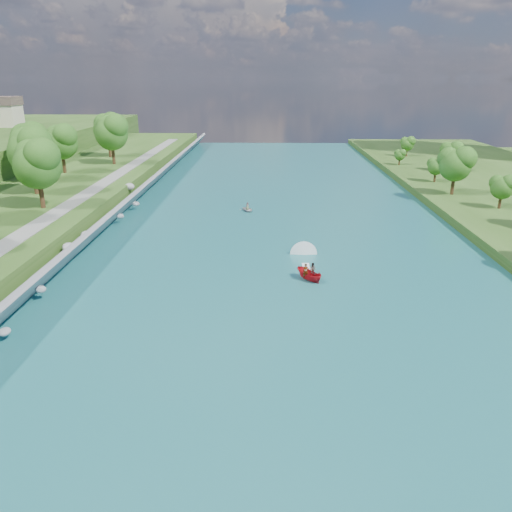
{
  "coord_description": "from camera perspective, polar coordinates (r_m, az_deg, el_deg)",
  "views": [
    {
      "loc": [
        -1.61,
        -45.0,
        22.0
      ],
      "look_at": [
        -2.9,
        9.87,
        2.5
      ],
      "focal_mm": 35.0,
      "sensor_mm": 36.0,
      "label": 1
    }
  ],
  "objects": [
    {
      "name": "ground",
      "position": [
        50.11,
        3.07,
        -6.51
      ],
      "size": [
        260.0,
        260.0,
        0.0
      ],
      "primitive_type": "plane",
      "color": "#2D5119",
      "rests_on": "ground"
    },
    {
      "name": "river_water",
      "position": [
        68.62,
        2.63,
        0.88
      ],
      "size": [
        55.0,
        240.0,
        0.1
      ],
      "primitive_type": "cube",
      "color": "#1A5E63",
      "rests_on": "ground"
    },
    {
      "name": "riprap_bank",
      "position": [
        71.09,
        -18.67,
        2.01
      ],
      "size": [
        4.21,
        236.0,
        4.42
      ],
      "color": "slate",
      "rests_on": "ground"
    },
    {
      "name": "riverside_path",
      "position": [
        74.29,
        -23.32,
        3.56
      ],
      "size": [
        3.0,
        200.0,
        0.1
      ],
      "primitive_type": "cube",
      "color": "gray",
      "rests_on": "berm_west"
    },
    {
      "name": "motorboat",
      "position": [
        59.58,
        5.93,
        -1.5
      ],
      "size": [
        3.6,
        18.65,
        2.13
      ],
      "rotation": [
        0.0,
        0.0,
        3.84
      ],
      "color": "#B40E16",
      "rests_on": "river_water"
    },
    {
      "name": "raft",
      "position": [
        88.05,
        -0.98,
        5.4
      ],
      "size": [
        3.25,
        3.78,
        1.51
      ],
      "rotation": [
        0.0,
        0.0,
        0.36
      ],
      "color": "gray",
      "rests_on": "river_water"
    }
  ]
}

